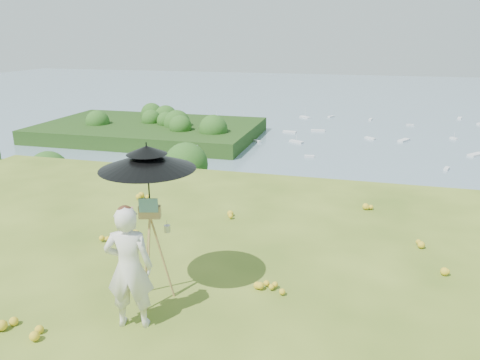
% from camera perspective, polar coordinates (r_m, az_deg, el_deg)
% --- Properties ---
extents(ground, '(14.00, 14.00, 0.00)m').
position_cam_1_polar(ground, '(6.47, -17.25, -16.22)').
color(ground, '#48631C').
rests_on(ground, ground).
extents(shoreline_tier, '(170.00, 28.00, 8.00)m').
position_cam_1_polar(shoreline_tier, '(88.80, 11.51, -9.36)').
color(shoreline_tier, '#696354').
rests_on(shoreline_tier, bay_water).
extents(bay_water, '(700.00, 700.00, 0.00)m').
position_cam_1_polar(bay_water, '(247.35, 14.18, 8.19)').
color(bay_water, gray).
rests_on(bay_water, ground).
extents(peninsula, '(90.00, 60.00, 12.00)m').
position_cam_1_polar(peninsula, '(180.52, -11.06, 6.74)').
color(peninsula, black).
rests_on(peninsula, bay_water).
extents(slope_trees, '(110.00, 50.00, 6.00)m').
position_cam_1_polar(slope_trees, '(43.70, 9.54, -7.87)').
color(slope_trees, '#194D17').
rests_on(slope_trees, forest_slope).
extents(harbor_town, '(110.00, 22.00, 5.00)m').
position_cam_1_polar(harbor_town, '(86.11, 11.77, -5.49)').
color(harbor_town, beige).
rests_on(harbor_town, shoreline_tier).
extents(moored_boats, '(140.00, 140.00, 0.70)m').
position_cam_1_polar(moored_boats, '(170.31, 9.34, 4.60)').
color(moored_boats, silver).
rests_on(moored_boats, bay_water).
extents(wildflowers, '(10.00, 10.50, 0.12)m').
position_cam_1_polar(wildflowers, '(6.62, -16.14, -14.70)').
color(wildflowers, gold).
rests_on(wildflowers, ground).
extents(painter, '(0.66, 0.51, 1.59)m').
position_cam_1_polar(painter, '(5.91, -13.37, -10.36)').
color(painter, silver).
rests_on(painter, ground).
extents(field_easel, '(0.69, 0.69, 1.50)m').
position_cam_1_polar(field_easel, '(6.41, -10.67, -8.35)').
color(field_easel, '#9A6D40').
rests_on(field_easel, ground).
extents(sun_umbrella, '(1.34, 1.34, 0.98)m').
position_cam_1_polar(sun_umbrella, '(6.08, -11.11, 0.05)').
color(sun_umbrella, black).
rests_on(sun_umbrella, field_easel).
extents(painter_cap, '(0.22, 0.25, 0.10)m').
position_cam_1_polar(painter_cap, '(5.61, -13.90, -3.54)').
color(painter_cap, '#E27C7F').
rests_on(painter_cap, painter).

